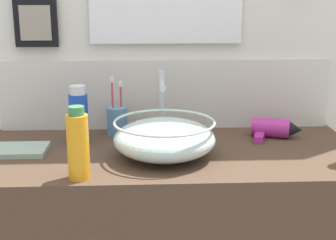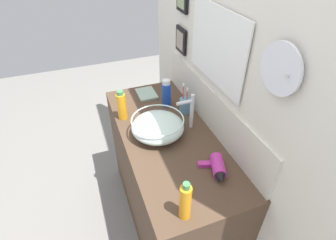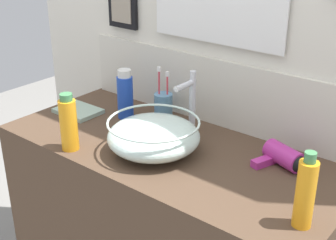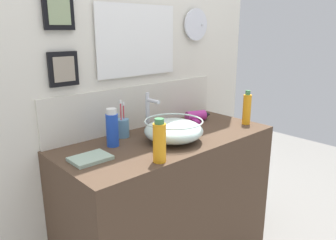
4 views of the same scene
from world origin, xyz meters
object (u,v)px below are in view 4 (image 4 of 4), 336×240
at_px(toothbrush_cup, 123,128).
at_px(hand_towel, 90,158).
at_px(hair_drier, 198,116).
at_px(soap_dispenser, 247,109).
at_px(glass_bowl_sink, 174,130).
at_px(spray_bottle, 112,128).
at_px(faucet, 149,110).
at_px(lotion_bottle, 159,142).

xyz_separation_m(toothbrush_cup, hand_towel, (-0.30, -0.17, -0.04)).
height_order(hair_drier, soap_dispenser, soap_dispenser).
relative_size(glass_bowl_sink, spray_bottle, 1.59).
bearing_deg(soap_dispenser, hand_towel, 172.55).
relative_size(faucet, spray_bottle, 1.18).
relative_size(faucet, hand_towel, 1.33).
distance_m(glass_bowl_sink, faucet, 0.21).
distance_m(soap_dispenser, hand_towel, 1.01).
distance_m(faucet, toothbrush_cup, 0.18).
height_order(spray_bottle, hand_towel, spray_bottle).
relative_size(soap_dispenser, lotion_bottle, 1.06).
height_order(soap_dispenser, hand_towel, soap_dispenser).
xyz_separation_m(glass_bowl_sink, spray_bottle, (-0.27, 0.15, 0.03)).
distance_m(hair_drier, soap_dispenser, 0.31).
bearing_deg(toothbrush_cup, soap_dispenser, -23.37).
relative_size(glass_bowl_sink, soap_dispenser, 1.46).
bearing_deg(toothbrush_cup, hand_towel, -149.58).
height_order(toothbrush_cup, lotion_bottle, toothbrush_cup).
distance_m(glass_bowl_sink, lotion_bottle, 0.28).
relative_size(lotion_bottle, hand_towel, 1.15).
bearing_deg(glass_bowl_sink, hand_towel, 171.88).
xyz_separation_m(spray_bottle, soap_dispenser, (0.82, -0.22, 0.00)).
distance_m(lotion_bottle, hand_towel, 0.32).
height_order(faucet, spray_bottle, faucet).
relative_size(toothbrush_cup, hand_towel, 1.20).
bearing_deg(glass_bowl_sink, toothbrush_cup, 123.03).
relative_size(spray_bottle, soap_dispenser, 0.92).
height_order(faucet, hair_drier, faucet).
distance_m(hair_drier, toothbrush_cup, 0.54).
distance_m(spray_bottle, lotion_bottle, 0.31).
bearing_deg(hair_drier, lotion_bottle, -151.15).
bearing_deg(soap_dispenser, lotion_bottle, -173.37).
xyz_separation_m(faucet, hand_towel, (-0.45, -0.14, -0.12)).
bearing_deg(toothbrush_cup, glass_bowl_sink, -56.97).
bearing_deg(hair_drier, spray_bottle, -177.43).
xyz_separation_m(toothbrush_cup, lotion_bottle, (-0.08, -0.40, 0.04)).
height_order(toothbrush_cup, soap_dispenser, soap_dispenser).
distance_m(spray_bottle, hand_towel, 0.22).
relative_size(soap_dispenser, hand_towel, 1.22).
relative_size(toothbrush_cup, soap_dispenser, 0.99).
height_order(hair_drier, toothbrush_cup, toothbrush_cup).
bearing_deg(spray_bottle, lotion_bottle, -82.67).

